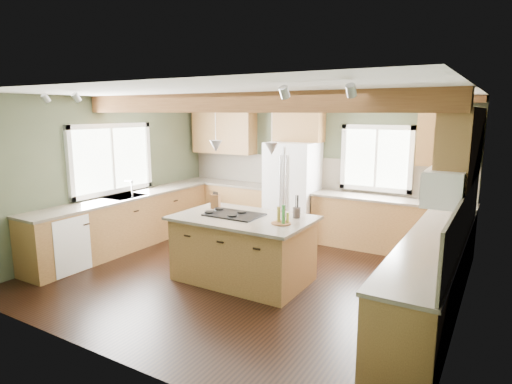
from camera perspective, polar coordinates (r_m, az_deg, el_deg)
The scene contains 37 objects.
floor at distance 6.37m, azimuth -1.28°, elevation -11.03°, with size 5.60×5.60×0.00m, color black.
ceiling at distance 5.92m, azimuth -1.39°, elevation 13.05°, with size 5.60×5.60×0.00m, color silver.
wall_back at distance 8.21m, azimuth 7.96°, elevation 3.19°, with size 5.60×5.60×0.00m, color #404833.
wall_left at distance 7.84m, azimuth -18.97°, elevation 2.36°, with size 5.00×5.00×0.00m, color #404833.
wall_right at distance 5.14m, azimuth 26.22°, elevation -2.28°, with size 5.00×5.00×0.00m, color #404833.
ceiling_beam at distance 5.79m, azimuth -2.20°, elevation 11.81°, with size 5.55×0.26×0.26m, color brown.
soffit_trim at distance 8.06m, azimuth 7.91°, elevation 11.89°, with size 5.55×0.20×0.10m, color brown.
backsplash_back at distance 8.21m, azimuth 7.90°, elevation 2.56°, with size 5.58×0.03×0.58m, color brown.
backsplash_right at distance 5.21m, azimuth 26.03°, elevation -3.12°, with size 0.03×3.70×0.58m, color brown.
base_cab_back_left at distance 8.95m, azimuth -3.57°, elevation -1.71°, with size 2.02×0.60×0.88m, color brown.
counter_back_left at distance 8.86m, azimuth -3.61°, elevation 1.20°, with size 2.06×0.64×0.04m, color brown.
base_cab_back_right at distance 7.65m, azimuth 17.27°, elevation -4.32°, with size 2.62×0.60×0.88m, color brown.
counter_back_right at distance 7.54m, azimuth 17.47°, elevation -0.94°, with size 2.66×0.64×0.04m, color brown.
base_cab_left at distance 7.82m, azimuth -16.88°, elevation -3.97°, with size 0.60×3.70×0.88m, color brown.
counter_left at distance 7.72m, azimuth -17.06°, elevation -0.67°, with size 0.64×3.74×0.04m, color brown.
base_cab_right at distance 5.45m, azimuth 22.33°, elevation -10.71°, with size 0.60×3.70×0.88m, color brown.
counter_right at distance 5.31m, azimuth 22.68°, elevation -6.07°, with size 0.64×3.74×0.04m, color brown.
upper_cab_back_left at distance 8.96m, azimuth -4.30°, elevation 8.05°, with size 1.40×0.35×0.90m, color brown.
upper_cab_over_fridge at distance 8.11m, azimuth 5.65°, elevation 9.17°, with size 0.96×0.35×0.70m, color brown.
upper_cab_right at distance 5.95m, azimuth 25.79°, elevation 5.73°, with size 0.35×2.20×0.90m, color brown.
upper_cab_back_corner at distance 7.40m, azimuth 24.29°, elevation 6.60°, with size 0.90×0.35×0.90m, color brown.
window_left at distance 7.83m, azimuth -18.71°, elevation 4.21°, with size 0.04×1.60×1.05m, color white.
window_back at distance 7.80m, azimuth 15.78°, elevation 4.35°, with size 1.10×0.04×1.00m, color white.
sink at distance 7.72m, azimuth -17.06°, elevation -0.63°, with size 0.50×0.65×0.03m, color #262628.
faucet at distance 7.56m, azimuth -16.20°, elevation 0.31°, with size 0.02×0.02×0.28m, color #B2B2B7.
dishwasher at distance 7.04m, azimuth -24.65°, elevation -6.19°, with size 0.60×0.60×0.84m, color white.
oven at distance 4.28m, azimuth 19.44°, elevation -16.69°, with size 0.60×0.72×0.84m, color white.
microwave at distance 5.06m, azimuth 23.93°, elevation 0.61°, with size 0.40×0.70×0.38m, color white.
pendant_left at distance 6.04m, azimuth -5.38°, elevation 6.12°, with size 0.18×0.18×0.16m, color #B2B2B7.
pendant_right at distance 5.56m, azimuth 2.11°, elevation 5.77°, with size 0.18×0.18×0.16m, color #B2B2B7.
refrigerator at distance 8.05m, azimuth 4.87°, elevation 0.23°, with size 0.90×0.74×1.80m, color white.
island at distance 6.08m, azimuth -1.71°, elevation -7.70°, with size 1.78×1.09×0.88m, color brown.
island_top at distance 5.95m, azimuth -1.73°, elevation -3.49°, with size 1.90×1.21×0.04m, color brown.
cooktop at distance 6.02m, azimuth -2.93°, elevation -3.03°, with size 0.77×0.52×0.02m, color black.
knife_block at distance 6.45m, azimuth -5.42°, elevation -1.27°, with size 0.13×0.09×0.21m, color brown.
utensil_crock at distance 5.89m, azimuth 5.43°, elevation -2.74°, with size 0.11×0.11×0.14m, color #3C3530.
bottle_tray at distance 5.55m, azimuth 3.39°, elevation -3.04°, with size 0.26×0.26×0.24m, color brown, non-canonical shape.
Camera 1 is at (3.14, -5.02, 2.35)m, focal length 30.00 mm.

